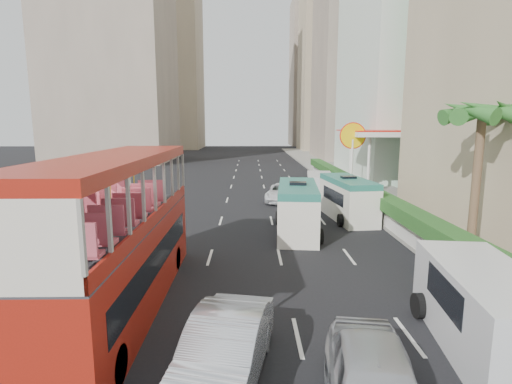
{
  "coord_description": "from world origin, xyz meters",
  "views": [
    {
      "loc": [
        -1.75,
        -12.51,
        6.01
      ],
      "look_at": [
        -1.5,
        4.0,
        3.2
      ],
      "focal_mm": 28.0,
      "sensor_mm": 36.0,
      "label": 1
    }
  ],
  "objects_px": {
    "car_silver_lane_a": "(224,382)",
    "panel_van_far": "(319,186)",
    "minibus_near": "(297,209)",
    "double_decker_bus": "(118,234)",
    "van_asset": "(282,201)",
    "shell_station": "(381,161)",
    "minibus_far": "(348,199)",
    "panel_van_near": "(485,310)",
    "palm_tree": "(476,187)"
  },
  "relations": [
    {
      "from": "car_silver_lane_a",
      "to": "panel_van_far",
      "type": "height_order",
      "value": "panel_van_far"
    },
    {
      "from": "minibus_near",
      "to": "panel_van_far",
      "type": "distance_m",
      "value": 11.37
    },
    {
      "from": "double_decker_bus",
      "to": "minibus_near",
      "type": "bearing_deg",
      "value": 52.87
    },
    {
      "from": "car_silver_lane_a",
      "to": "panel_van_far",
      "type": "relative_size",
      "value": 0.98
    },
    {
      "from": "van_asset",
      "to": "shell_station",
      "type": "relative_size",
      "value": 0.61
    },
    {
      "from": "van_asset",
      "to": "panel_van_far",
      "type": "height_order",
      "value": "panel_van_far"
    },
    {
      "from": "car_silver_lane_a",
      "to": "minibus_far",
      "type": "distance_m",
      "value": 17.89
    },
    {
      "from": "minibus_far",
      "to": "panel_van_far",
      "type": "relative_size",
      "value": 1.2
    },
    {
      "from": "minibus_near",
      "to": "panel_van_near",
      "type": "bearing_deg",
      "value": -67.06
    },
    {
      "from": "shell_station",
      "to": "minibus_near",
      "type": "bearing_deg",
      "value": -123.24
    },
    {
      "from": "minibus_near",
      "to": "van_asset",
      "type": "bearing_deg",
      "value": 96.23
    },
    {
      "from": "minibus_far",
      "to": "palm_tree",
      "type": "distance_m",
      "value": 9.33
    },
    {
      "from": "minibus_far",
      "to": "panel_van_far",
      "type": "distance_m",
      "value": 7.55
    },
    {
      "from": "minibus_near",
      "to": "minibus_far",
      "type": "bearing_deg",
      "value": 48.75
    },
    {
      "from": "car_silver_lane_a",
      "to": "panel_van_near",
      "type": "xyz_separation_m",
      "value": [
        6.91,
        1.35,
        1.1
      ]
    },
    {
      "from": "minibus_near",
      "to": "panel_van_far",
      "type": "xyz_separation_m",
      "value": [
        3.12,
        10.92,
        -0.38
      ]
    },
    {
      "from": "panel_van_far",
      "to": "shell_station",
      "type": "relative_size",
      "value": 0.62
    },
    {
      "from": "van_asset",
      "to": "shell_station",
      "type": "distance_m",
      "value": 10.63
    },
    {
      "from": "panel_van_near",
      "to": "palm_tree",
      "type": "xyz_separation_m",
      "value": [
        3.26,
        6.64,
        2.28
      ]
    },
    {
      "from": "double_decker_bus",
      "to": "panel_van_far",
      "type": "distance_m",
      "value": 22.42
    },
    {
      "from": "double_decker_bus",
      "to": "palm_tree",
      "type": "distance_m",
      "value": 14.39
    },
    {
      "from": "double_decker_bus",
      "to": "minibus_far",
      "type": "height_order",
      "value": "double_decker_bus"
    },
    {
      "from": "car_silver_lane_a",
      "to": "double_decker_bus",
      "type": "bearing_deg",
      "value": 143.28
    },
    {
      "from": "double_decker_bus",
      "to": "panel_van_far",
      "type": "height_order",
      "value": "double_decker_bus"
    },
    {
      "from": "double_decker_bus",
      "to": "van_asset",
      "type": "height_order",
      "value": "double_decker_bus"
    },
    {
      "from": "van_asset",
      "to": "panel_van_far",
      "type": "distance_m",
      "value": 3.7
    },
    {
      "from": "palm_tree",
      "to": "shell_station",
      "type": "xyz_separation_m",
      "value": [
        2.2,
        19.0,
        -0.63
      ]
    },
    {
      "from": "minibus_far",
      "to": "panel_van_near",
      "type": "height_order",
      "value": "minibus_far"
    },
    {
      "from": "double_decker_bus",
      "to": "panel_van_near",
      "type": "distance_m",
      "value": 10.96
    },
    {
      "from": "double_decker_bus",
      "to": "shell_station",
      "type": "distance_m",
      "value": 28.02
    },
    {
      "from": "van_asset",
      "to": "palm_tree",
      "type": "xyz_separation_m",
      "value": [
        7.03,
        -14.48,
        3.38
      ]
    },
    {
      "from": "minibus_far",
      "to": "shell_station",
      "type": "height_order",
      "value": "shell_station"
    },
    {
      "from": "panel_van_near",
      "to": "double_decker_bus",
      "type": "bearing_deg",
      "value": 173.27
    },
    {
      "from": "minibus_near",
      "to": "shell_station",
      "type": "bearing_deg",
      "value": 62.36
    },
    {
      "from": "minibus_far",
      "to": "panel_van_near",
      "type": "xyz_separation_m",
      "value": [
        0.04,
        -15.12,
        -0.21
      ]
    },
    {
      "from": "palm_tree",
      "to": "minibus_far",
      "type": "bearing_deg",
      "value": 111.27
    },
    {
      "from": "minibus_near",
      "to": "palm_tree",
      "type": "relative_size",
      "value": 0.96
    },
    {
      "from": "minibus_near",
      "to": "shell_station",
      "type": "distance_m",
      "value": 16.7
    },
    {
      "from": "double_decker_bus",
      "to": "car_silver_lane_a",
      "type": "xyz_separation_m",
      "value": [
        3.63,
        -3.99,
        -2.53
      ]
    },
    {
      "from": "minibus_far",
      "to": "minibus_near",
      "type": "bearing_deg",
      "value": -143.31
    },
    {
      "from": "panel_van_far",
      "to": "car_silver_lane_a",
      "type": "bearing_deg",
      "value": -97.49
    },
    {
      "from": "car_silver_lane_a",
      "to": "minibus_near",
      "type": "relative_size",
      "value": 0.79
    },
    {
      "from": "van_asset",
      "to": "minibus_near",
      "type": "bearing_deg",
      "value": -78.84
    },
    {
      "from": "double_decker_bus",
      "to": "car_silver_lane_a",
      "type": "relative_size",
      "value": 2.27
    },
    {
      "from": "minibus_near",
      "to": "car_silver_lane_a",
      "type": "bearing_deg",
      "value": -98.35
    },
    {
      "from": "panel_van_near",
      "to": "shell_station",
      "type": "relative_size",
      "value": 0.69
    },
    {
      "from": "van_asset",
      "to": "minibus_near",
      "type": "distance_m",
      "value": 9.5
    },
    {
      "from": "panel_van_far",
      "to": "minibus_far",
      "type": "bearing_deg",
      "value": -78.8
    },
    {
      "from": "car_silver_lane_a",
      "to": "panel_van_near",
      "type": "distance_m",
      "value": 7.12
    },
    {
      "from": "car_silver_lane_a",
      "to": "shell_station",
      "type": "relative_size",
      "value": 0.61
    }
  ]
}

